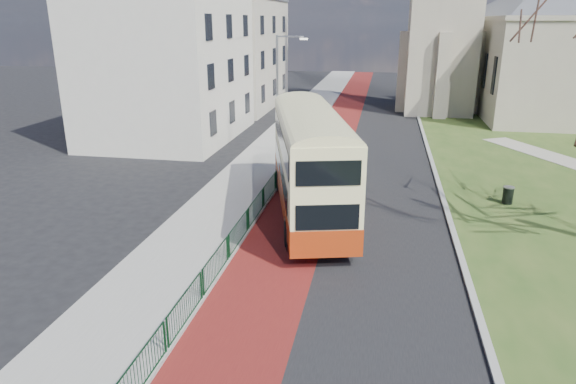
# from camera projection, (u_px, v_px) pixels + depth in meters

# --- Properties ---
(ground) EXTENTS (160.00, 160.00, 0.00)m
(ground) POSITION_uv_depth(u_px,v_px,m) (299.00, 279.00, 18.91)
(ground) COLOR black
(ground) RESTS_ON ground
(road_carriageway) EXTENTS (9.00, 120.00, 0.01)m
(road_carriageway) POSITION_uv_depth(u_px,v_px,m) (364.00, 151.00, 37.28)
(road_carriageway) COLOR black
(road_carriageway) RESTS_ON ground
(bus_lane) EXTENTS (3.40, 120.00, 0.01)m
(bus_lane) POSITION_uv_depth(u_px,v_px,m) (327.00, 149.00, 37.75)
(bus_lane) COLOR #591414
(bus_lane) RESTS_ON ground
(pavement_west) EXTENTS (4.00, 120.00, 0.12)m
(pavement_west) POSITION_uv_depth(u_px,v_px,m) (277.00, 146.00, 38.39)
(pavement_west) COLOR gray
(pavement_west) RESTS_ON ground
(kerb_west) EXTENTS (0.25, 120.00, 0.13)m
(kerb_west) POSITION_uv_depth(u_px,v_px,m) (303.00, 148.00, 38.04)
(kerb_west) COLOR #999993
(kerb_west) RESTS_ON ground
(kerb_east) EXTENTS (0.25, 80.00, 0.13)m
(kerb_east) POSITION_uv_depth(u_px,v_px,m) (427.00, 147.00, 38.33)
(kerb_east) COLOR #999993
(kerb_east) RESTS_ON ground
(pedestrian_railing) EXTENTS (0.07, 24.00, 1.12)m
(pedestrian_railing) POSITION_uv_depth(u_px,v_px,m) (248.00, 220.00, 22.97)
(pedestrian_railing) COLOR #0C3519
(pedestrian_railing) RESTS_ON ground
(street_block_near) EXTENTS (10.30, 14.30, 13.00)m
(street_block_near) POSITION_uv_depth(u_px,v_px,m) (168.00, 54.00, 39.77)
(street_block_near) COLOR silver
(street_block_near) RESTS_ON ground
(street_block_far) EXTENTS (10.30, 16.30, 11.50)m
(street_block_far) POSITION_uv_depth(u_px,v_px,m) (228.00, 52.00, 54.92)
(street_block_far) COLOR #BCB49F
(street_block_far) RESTS_ON ground
(streetlamp) EXTENTS (2.13, 0.18, 8.00)m
(streetlamp) POSITION_uv_depth(u_px,v_px,m) (279.00, 89.00, 34.97)
(streetlamp) COLOR gray
(streetlamp) RESTS_ON pavement_west
(bus) EXTENTS (5.67, 12.26, 4.99)m
(bus) POSITION_uv_depth(u_px,v_px,m) (310.00, 158.00, 24.21)
(bus) COLOR #A4310F
(bus) RESTS_ON ground
(litter_bin) EXTENTS (0.73, 0.73, 0.90)m
(litter_bin) POSITION_uv_depth(u_px,v_px,m) (508.00, 195.00, 26.40)
(litter_bin) COLOR black
(litter_bin) RESTS_ON grass_green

